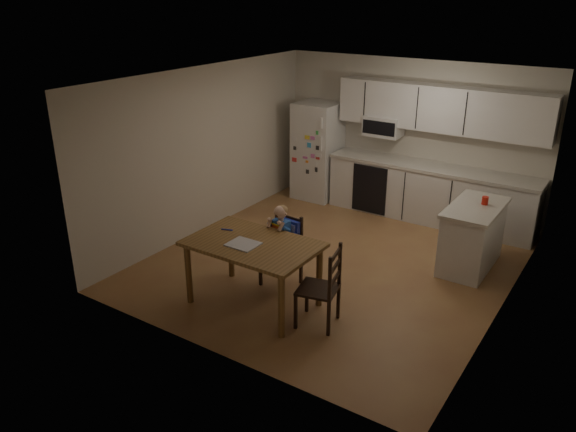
{
  "coord_description": "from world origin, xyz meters",
  "views": [
    {
      "loc": [
        3.32,
        -6.15,
        3.53
      ],
      "look_at": [
        -0.17,
        -0.88,
        0.95
      ],
      "focal_mm": 35.0,
      "sensor_mm": 36.0,
      "label": 1
    }
  ],
  "objects_px": {
    "red_cup": "(485,201)",
    "chair_booster": "(283,237)",
    "dining_table": "(253,251)",
    "kitchen_island": "(472,236)",
    "chair_side": "(326,283)",
    "refrigerator": "(318,151)"
  },
  "relations": [
    {
      "from": "refrigerator",
      "to": "red_cup",
      "type": "relative_size",
      "value": 15.98
    },
    {
      "from": "chair_side",
      "to": "kitchen_island",
      "type": "bearing_deg",
      "value": 145.85
    },
    {
      "from": "dining_table",
      "to": "chair_booster",
      "type": "xyz_separation_m",
      "value": [
        0.0,
        0.61,
        -0.05
      ]
    },
    {
      "from": "refrigerator",
      "to": "red_cup",
      "type": "height_order",
      "value": "refrigerator"
    },
    {
      "from": "chair_side",
      "to": "dining_table",
      "type": "bearing_deg",
      "value": -98.45
    },
    {
      "from": "red_cup",
      "to": "chair_booster",
      "type": "xyz_separation_m",
      "value": [
        -1.92,
        -1.91,
        -0.28
      ]
    },
    {
      "from": "kitchen_island",
      "to": "dining_table",
      "type": "distance_m",
      "value": 3.04
    },
    {
      "from": "red_cup",
      "to": "chair_side",
      "type": "distance_m",
      "value": 2.67
    },
    {
      "from": "refrigerator",
      "to": "chair_side",
      "type": "height_order",
      "value": "refrigerator"
    },
    {
      "from": "red_cup",
      "to": "chair_booster",
      "type": "height_order",
      "value": "chair_booster"
    },
    {
      "from": "red_cup",
      "to": "chair_side",
      "type": "height_order",
      "value": "red_cup"
    },
    {
      "from": "refrigerator",
      "to": "chair_side",
      "type": "distance_m",
      "value": 4.22
    },
    {
      "from": "kitchen_island",
      "to": "chair_side",
      "type": "xyz_separation_m",
      "value": [
        -0.91,
        -2.33,
        0.09
      ]
    },
    {
      "from": "red_cup",
      "to": "chair_booster",
      "type": "bearing_deg",
      "value": -135.29
    },
    {
      "from": "kitchen_island",
      "to": "chair_booster",
      "type": "xyz_separation_m",
      "value": [
        -1.85,
        -1.79,
        0.21
      ]
    },
    {
      "from": "kitchen_island",
      "to": "red_cup",
      "type": "xyz_separation_m",
      "value": [
        0.07,
        0.12,
        0.49
      ]
    },
    {
      "from": "chair_booster",
      "to": "chair_side",
      "type": "height_order",
      "value": "chair_booster"
    },
    {
      "from": "chair_side",
      "to": "red_cup",
      "type": "bearing_deg",
      "value": 145.3
    },
    {
      "from": "dining_table",
      "to": "chair_booster",
      "type": "distance_m",
      "value": 0.62
    },
    {
      "from": "refrigerator",
      "to": "kitchen_island",
      "type": "xyz_separation_m",
      "value": [
        3.15,
        -1.23,
        -0.41
      ]
    },
    {
      "from": "red_cup",
      "to": "dining_table",
      "type": "distance_m",
      "value": 3.18
    },
    {
      "from": "kitchen_island",
      "to": "dining_table",
      "type": "relative_size",
      "value": 0.79
    }
  ]
}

